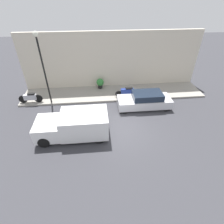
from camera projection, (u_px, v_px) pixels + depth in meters
ground_plane at (121, 129)px, 12.05m from camera, size 60.00×60.00×0.00m
sidewalk at (114, 93)px, 16.01m from camera, size 2.85×16.00×0.16m
building_facade at (112, 61)px, 15.86m from camera, size 0.30×16.00×5.09m
parked_car at (145, 100)px, 13.91m from camera, size 1.65×4.20×1.31m
delivery_van at (74, 125)px, 11.10m from camera, size 2.04×4.53×1.63m
scooter_silver at (30, 98)px, 14.30m from camera, size 0.30×1.88×0.84m
motorcycle_blue at (127, 92)px, 15.10m from camera, size 0.30×2.06×0.85m
streetlamp at (41, 58)px, 12.42m from camera, size 0.38×0.38×5.50m
potted_plant at (100, 83)px, 16.34m from camera, size 0.68×0.68×0.94m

